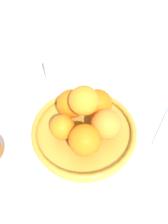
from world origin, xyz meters
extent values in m
plane|color=silver|center=(0.00, 0.00, 0.00)|extent=(4.00, 4.00, 0.00)
cylinder|color=gold|center=(0.00, 0.00, 0.01)|extent=(0.29, 0.29, 0.02)
torus|color=gold|center=(0.00, 0.00, 0.03)|extent=(0.29, 0.29, 0.02)
sphere|color=orange|center=(0.06, 0.03, 0.08)|extent=(0.08, 0.08, 0.08)
sphere|color=orange|center=(-0.01, 0.06, 0.08)|extent=(0.08, 0.08, 0.08)
sphere|color=orange|center=(-0.06, 0.01, 0.08)|extent=(0.08, 0.08, 0.08)
sphere|color=orange|center=(-0.03, -0.05, 0.08)|extent=(0.08, 0.08, 0.08)
sphere|color=orange|center=(0.04, -0.04, 0.07)|extent=(0.07, 0.07, 0.07)
sphere|color=orange|center=(-0.01, -0.01, 0.14)|extent=(0.07, 0.07, 0.07)
cylinder|color=white|center=(-0.15, -0.18, 0.06)|extent=(0.08, 0.08, 0.11)
camera|label=1|loc=(0.30, 0.15, 0.54)|focal=35.00mm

